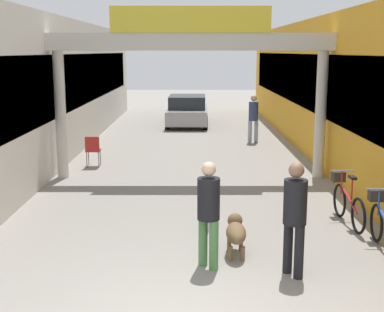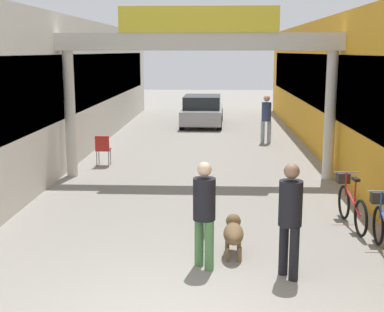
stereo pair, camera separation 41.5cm
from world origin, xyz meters
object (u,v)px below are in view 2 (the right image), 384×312
(pedestrian_with_dog, at_px, (204,208))
(cafe_chair_red_nearer, at_px, (103,148))
(parked_car_silver, at_px, (202,111))
(pedestrian_carrying_crate, at_px, (266,116))
(bollard_post_metal, at_px, (207,206))
(bicycle_red_third, at_px, (350,203))
(dog_on_leash, at_px, (233,232))
(pedestrian_companion, at_px, (290,213))

(pedestrian_with_dog, xyz_separation_m, cafe_chair_red_nearer, (-3.07, 7.21, -0.40))
(cafe_chair_red_nearer, xyz_separation_m, parked_car_silver, (2.62, 8.80, 0.10))
(pedestrian_carrying_crate, height_order, bollard_post_metal, pedestrian_carrying_crate)
(pedestrian_with_dog, height_order, bicycle_red_third, pedestrian_with_dog)
(bicycle_red_third, height_order, cafe_chair_red_nearer, bicycle_red_third)
(dog_on_leash, bearing_deg, bollard_post_metal, 113.47)
(dog_on_leash, distance_m, bicycle_red_third, 2.77)
(pedestrian_with_dog, distance_m, pedestrian_carrying_crate, 11.52)
(pedestrian_companion, height_order, pedestrian_carrying_crate, pedestrian_carrying_crate)
(pedestrian_companion, bearing_deg, parked_car_silver, 95.92)
(bicycle_red_third, distance_m, cafe_chair_red_nearer, 7.69)
(pedestrian_with_dog, bearing_deg, bollard_post_metal, 89.72)
(pedestrian_with_dog, relative_size, pedestrian_carrying_crate, 0.96)
(cafe_chair_red_nearer, relative_size, parked_car_silver, 0.22)
(pedestrian_with_dog, bearing_deg, bicycle_red_third, 38.44)
(pedestrian_companion, bearing_deg, bollard_post_metal, 123.08)
(pedestrian_companion, relative_size, bollard_post_metal, 1.68)
(pedestrian_with_dog, relative_size, cafe_chair_red_nearer, 1.86)
(bollard_post_metal, bearing_deg, bicycle_red_third, 11.78)
(bicycle_red_third, bearing_deg, pedestrian_with_dog, -141.56)
(bicycle_red_third, bearing_deg, cafe_chair_red_nearer, 138.86)
(bollard_post_metal, bearing_deg, dog_on_leash, -66.53)
(bicycle_red_third, distance_m, parked_car_silver, 14.22)
(pedestrian_with_dog, xyz_separation_m, pedestrian_carrying_crate, (1.96, 11.35, 0.05))
(pedestrian_with_dog, relative_size, pedestrian_companion, 0.97)
(pedestrian_with_dog, relative_size, dog_on_leash, 1.99)
(pedestrian_with_dog, height_order, pedestrian_companion, pedestrian_companion)
(pedestrian_carrying_crate, xyz_separation_m, dog_on_leash, (-1.49, -10.81, -0.61))
(pedestrian_carrying_crate, distance_m, cafe_chair_red_nearer, 6.53)
(pedestrian_carrying_crate, relative_size, cafe_chair_red_nearer, 1.94)
(pedestrian_with_dog, bearing_deg, dog_on_leash, 49.69)
(parked_car_silver, bearing_deg, pedestrian_carrying_crate, -62.69)
(cafe_chair_red_nearer, bearing_deg, parked_car_silver, 73.43)
(bollard_post_metal, bearing_deg, parked_car_silver, 91.82)
(bicycle_red_third, xyz_separation_m, bollard_post_metal, (-2.71, -0.57, 0.08))
(pedestrian_companion, distance_m, cafe_chair_red_nearer, 8.67)
(pedestrian_companion, bearing_deg, cafe_chair_red_nearer, 119.84)
(pedestrian_carrying_crate, bearing_deg, bollard_post_metal, -101.29)
(bollard_post_metal, bearing_deg, pedestrian_with_dog, -90.28)
(cafe_chair_red_nearer, bearing_deg, pedestrian_carrying_crate, 39.47)
(pedestrian_carrying_crate, distance_m, bicycle_red_third, 9.24)
(pedestrian_with_dog, bearing_deg, pedestrian_companion, -13.52)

